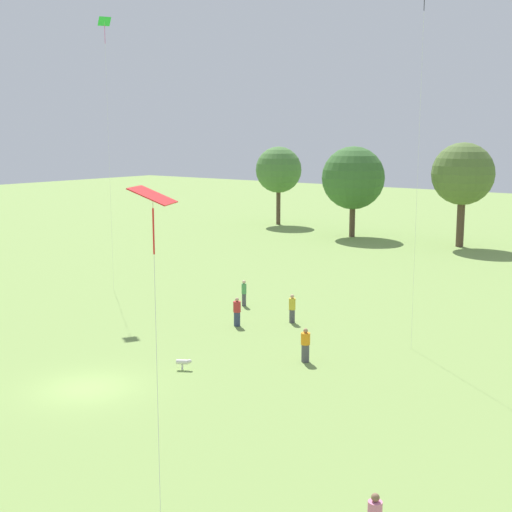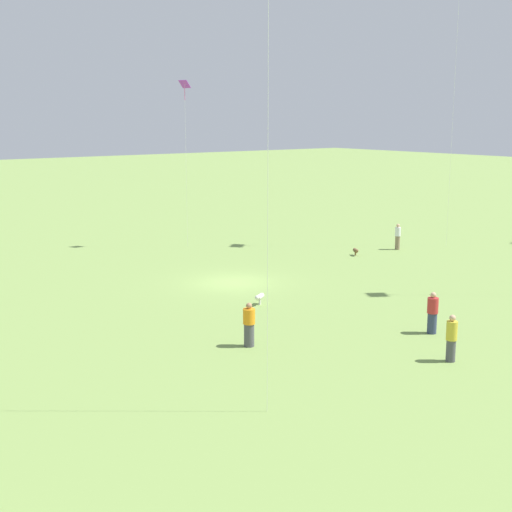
% 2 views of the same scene
% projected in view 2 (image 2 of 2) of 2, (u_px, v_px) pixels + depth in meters
% --- Properties ---
extents(ground_plane, '(240.00, 240.00, 0.00)m').
position_uv_depth(ground_plane, '(234.00, 282.00, 38.78)').
color(ground_plane, '#7A994C').
extents(person_1, '(0.41, 0.41, 1.78)m').
position_uv_depth(person_1, '(451.00, 338.00, 26.14)').
color(person_1, '#4C4C51').
rests_on(person_1, ground_plane).
extents(person_3, '(0.64, 0.64, 1.76)m').
position_uv_depth(person_3, '(432.00, 313.00, 29.54)').
color(person_3, '#333D5B').
rests_on(person_3, ground_plane).
extents(person_5, '(0.53, 0.53, 1.77)m').
position_uv_depth(person_5, '(249.00, 325.00, 27.87)').
color(person_5, '#4C4C51').
rests_on(person_5, ground_plane).
extents(person_6, '(0.43, 0.43, 1.76)m').
position_uv_depth(person_6, '(398.00, 237.00, 48.19)').
color(person_6, '#847056').
rests_on(person_6, ground_plane).
extents(kite_1, '(0.70, 0.81, 11.24)m').
position_uv_depth(kite_1, '(185.00, 94.00, 47.34)').
color(kite_1, purple).
rests_on(kite_1, ground_plane).
extents(dog_0, '(0.73, 0.56, 0.55)m').
position_uv_depth(dog_0, '(259.00, 297.00, 34.06)').
color(dog_0, silver).
rests_on(dog_0, ground_plane).
extents(dog_1, '(0.49, 0.64, 0.47)m').
position_uv_depth(dog_1, '(356.00, 251.00, 46.20)').
color(dog_1, brown).
rests_on(dog_1, ground_plane).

